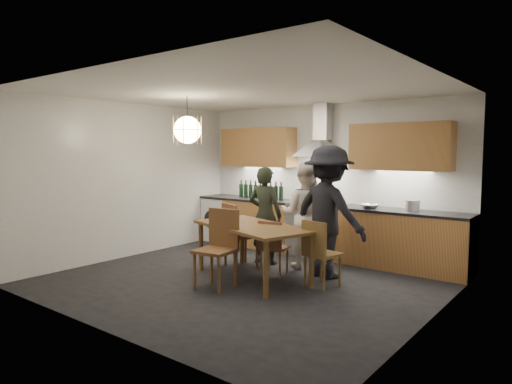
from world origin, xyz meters
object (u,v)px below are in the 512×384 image
Objects in this scene: person_mid at (305,215)px; wine_bottles at (260,190)px; chair_back_left at (236,231)px; dining_table at (252,231)px; stock_pot at (413,206)px; chair_front at (219,243)px; person_left at (265,215)px; person_right at (328,212)px; mixing_bowl at (370,206)px.

person_mid reaches higher than wine_bottles.
dining_table is at bearing 171.45° from chair_back_left.
stock_pot is (1.36, 0.84, 0.16)m from person_mid.
chair_front is 0.66× the size of person_left.
wine_bottles reaches higher than dining_table.
person_right is 2.31m from wine_bottles.
person_right reaches higher than person_mid.
person_left reaches higher than chair_front.
person_right is (0.54, -0.25, 0.12)m from person_mid.
stock_pot reaches higher than chair_back_left.
chair_back_left reaches higher than dining_table.
chair_back_left is at bearing -66.45° from wine_bottles.
chair_back_left is 4.60× the size of stock_pot.
wine_bottles is at bearing 141.08° from dining_table.
person_mid reaches higher than chair_back_left.
chair_back_left is at bearing 110.30° from chair_front.
person_right is (0.91, 1.30, 0.35)m from chair_front.
person_mid reaches higher than stock_pot.
chair_back_left is 1.10m from person_mid.
chair_front is 1.62m from person_right.
dining_table is at bearing -131.36° from stock_pot.
person_right is (1.39, 0.39, 0.37)m from chair_back_left.
mixing_bowl is 2.23m from wine_bottles.
stock_pot is (2.21, 1.48, 0.41)m from chair_back_left.
person_mid is at bearing -13.93° from person_right.
mixing_bowl is (1.36, 0.90, 0.16)m from person_left.
person_left is 0.66m from person_mid.
stock_pot is at bearing 9.70° from mixing_bowl.
person_right is at bearing -28.10° from wine_bottles.
mixing_bowl is at bearing 77.19° from dining_table.
dining_table is 2.01× the size of chair_back_left.
wine_bottles is at bearing -49.50° from person_mid.
chair_front is 2.98m from stock_pot.
dining_table is at bearing -55.74° from wine_bottles.
person_right is 1.84× the size of wine_bottles.
person_left is at bearing 93.36° from chair_front.
person_mid is (0.63, 0.18, 0.04)m from person_left.
person_left reaches higher than dining_table.
wine_bottles is (-2.22, 0.10, 0.13)m from mixing_bowl.
chair_back_left is at bearing -146.18° from stock_pot.
dining_table is at bearing 105.76° from person_left.
person_left reaches higher than stock_pot.
chair_front is at bearing -64.71° from wine_bottles.
person_mid is at bearing -148.39° from stock_pot.
stock_pot is at bearing -115.69° from person_right.
chair_back_left is 0.96× the size of chair_front.
mixing_bowl is at bearing -117.37° from chair_back_left.
person_right reaches higher than dining_table.
dining_table is 1.11m from person_right.
chair_back_left is 0.64× the size of person_left.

